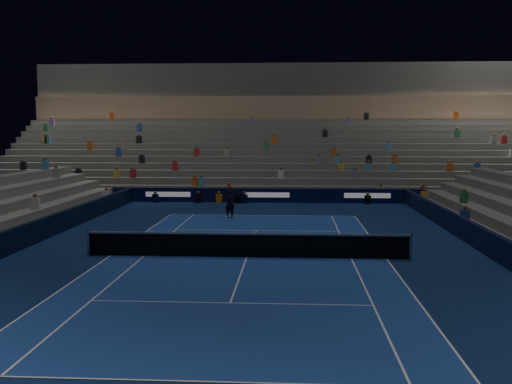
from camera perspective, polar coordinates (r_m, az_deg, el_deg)
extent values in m
plane|color=#0C1F48|center=(23.81, -0.88, -6.25)|extent=(90.00, 90.00, 0.00)
cube|color=navy|center=(23.81, -0.88, -6.24)|extent=(10.97, 23.77, 0.01)
cube|color=black|center=(42.00, 1.03, -0.33)|extent=(44.00, 0.25, 1.00)
cube|color=black|center=(24.94, 22.03, -4.95)|extent=(0.25, 37.00, 1.00)
cube|color=black|center=(26.28, -22.54, -4.44)|extent=(0.25, 37.00, 1.00)
cube|color=#62625D|center=(43.02, 1.09, -0.52)|extent=(44.00, 1.00, 0.50)
cube|color=#62625D|center=(43.99, 1.14, -0.05)|extent=(44.00, 1.00, 1.00)
cube|color=#62625D|center=(44.96, 1.19, 0.40)|extent=(44.00, 1.00, 1.50)
cube|color=#62625D|center=(45.93, 1.24, 0.82)|extent=(44.00, 1.00, 2.00)
cube|color=#62625D|center=(46.90, 1.29, 1.23)|extent=(44.00, 1.00, 2.50)
cube|color=#62625D|center=(47.88, 1.34, 1.62)|extent=(44.00, 1.00, 3.00)
cube|color=#62625D|center=(48.86, 1.38, 2.00)|extent=(44.00, 1.00, 3.50)
cube|color=#62625D|center=(49.84, 1.43, 2.36)|extent=(44.00, 1.00, 4.00)
cube|color=#62625D|center=(50.83, 1.47, 2.71)|extent=(44.00, 1.00, 4.50)
cube|color=#62625D|center=(51.81, 1.51, 3.05)|extent=(44.00, 1.00, 5.00)
cube|color=#62625D|center=(52.80, 1.54, 3.37)|extent=(44.00, 1.00, 5.50)
cube|color=#62625D|center=(53.79, 1.58, 3.68)|extent=(44.00, 1.00, 6.00)
cube|color=#9A7B5F|center=(54.89, 1.63, 8.00)|extent=(44.00, 0.60, 2.20)
cube|color=#40413E|center=(56.45, 1.69, 10.58)|extent=(44.00, 2.40, 3.00)
cylinder|color=#B2B2B7|center=(25.01, -15.71, -4.60)|extent=(0.10, 0.10, 1.10)
cylinder|color=#B2B2B7|center=(24.09, 14.54, -4.96)|extent=(0.10, 0.10, 1.10)
cube|color=black|center=(23.72, -0.88, -5.18)|extent=(12.80, 0.03, 0.90)
cube|color=white|center=(23.63, -0.88, -4.02)|extent=(12.80, 0.04, 0.08)
imported|color=black|center=(34.44, -2.53, -1.10)|extent=(0.69, 0.53, 1.68)
cube|color=black|center=(41.71, -1.71, -0.61)|extent=(0.52, 0.63, 0.65)
cylinder|color=black|center=(41.22, -1.77, -0.41)|extent=(0.18, 0.36, 0.16)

